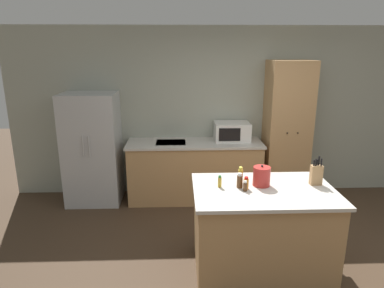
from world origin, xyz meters
TOP-DOWN VIEW (x-y plane):
  - ground_plane at (0.00, 0.00)m, footprint 14.00×14.00m
  - wall_back at (0.00, 2.33)m, footprint 7.20×0.06m
  - refrigerator at (-2.27, 1.98)m, footprint 0.78×0.66m
  - back_counter at (-0.75, 1.99)m, footprint 2.03×0.65m
  - pantry_cabinet at (0.65, 2.04)m, footprint 0.63×0.55m
  - kitchen_island at (-0.14, 0.19)m, footprint 1.42×0.93m
  - microwave at (-0.18, 2.08)m, footprint 0.53×0.41m
  - knife_block at (0.42, 0.28)m, footprint 0.12×0.07m
  - spice_bottle_tall_dark at (-0.38, 0.23)m, footprint 0.06×0.06m
  - spice_bottle_short_red at (-0.34, 0.15)m, footprint 0.04×0.04m
  - spice_bottle_amber_oil at (-0.32, 0.20)m, footprint 0.05×0.05m
  - spice_bottle_green_herb at (-0.58, 0.25)m, footprint 0.04×0.04m
  - spice_bottle_pale_salt at (-0.35, 0.35)m, footprint 0.05×0.05m
  - kettle at (-0.15, 0.28)m, footprint 0.17×0.17m

SIDE VIEW (x-z plane):
  - ground_plane at x=0.00m, z-range 0.00..0.00m
  - back_counter at x=-0.75m, z-range 0.00..0.92m
  - kitchen_island at x=-0.14m, z-range 0.00..0.92m
  - refrigerator at x=-2.27m, z-range 0.00..1.66m
  - spice_bottle_short_red at x=-0.34m, z-range 0.91..1.02m
  - spice_bottle_green_herb at x=-0.58m, z-range 0.91..1.04m
  - spice_bottle_amber_oil at x=-0.32m, z-range 0.91..1.04m
  - spice_bottle_tall_dark at x=-0.38m, z-range 0.91..1.06m
  - spice_bottle_pale_salt at x=-0.35m, z-range 0.91..1.09m
  - kettle at x=-0.15m, z-range 0.90..1.13m
  - knife_block at x=0.42m, z-range 0.87..1.18m
  - microwave at x=-0.18m, z-range 0.91..1.19m
  - pantry_cabinet at x=0.65m, z-range 0.00..2.11m
  - wall_back at x=0.00m, z-range 0.00..2.60m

